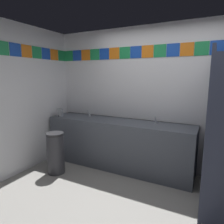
% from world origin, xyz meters
% --- Properties ---
extents(ground_plane, '(9.50, 9.50, 0.00)m').
position_xyz_m(ground_plane, '(0.00, 0.00, 0.00)').
color(ground_plane, gray).
extents(wall_back, '(4.32, 0.09, 2.54)m').
position_xyz_m(wall_back, '(0.00, 1.48, 1.28)').
color(wall_back, silver).
rests_on(wall_back, ground_plane).
extents(wall_side, '(0.09, 2.88, 2.54)m').
position_xyz_m(wall_side, '(-2.20, -0.00, 1.28)').
color(wall_side, silver).
rests_on(wall_side, ground_plane).
extents(vanity_counter, '(2.71, 0.60, 0.88)m').
position_xyz_m(vanity_counter, '(-0.75, 1.14, 0.45)').
color(vanity_counter, '#4C515B').
rests_on(vanity_counter, ground_plane).
extents(faucet_left, '(0.04, 0.10, 0.14)m').
position_xyz_m(faucet_left, '(-1.43, 1.23, 0.93)').
color(faucet_left, silver).
rests_on(faucet_left, vanity_counter).
extents(faucet_right, '(0.04, 0.10, 0.14)m').
position_xyz_m(faucet_right, '(-0.08, 1.23, 0.93)').
color(faucet_right, silver).
rests_on(faucet_right, vanity_counter).
extents(soap_dispenser, '(0.09, 0.09, 0.16)m').
position_xyz_m(soap_dispenser, '(-1.94, 0.96, 0.96)').
color(soap_dispenser, gray).
rests_on(soap_dispenser, vanity_counter).
extents(stall_divider, '(0.92, 1.31, 1.98)m').
position_xyz_m(stall_divider, '(0.91, 0.54, 0.99)').
color(stall_divider, '#33384C').
rests_on(stall_divider, ground_plane).
extents(trash_bin, '(0.30, 0.30, 0.72)m').
position_xyz_m(trash_bin, '(-1.60, 0.42, 0.36)').
color(trash_bin, '#333338').
rests_on(trash_bin, ground_plane).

